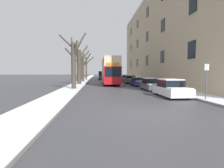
{
  "coord_description": "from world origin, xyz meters",
  "views": [
    {
      "loc": [
        -2.71,
        -8.36,
        2.04
      ],
      "look_at": [
        -0.62,
        15.78,
        0.42
      ],
      "focal_mm": 28.0,
      "sensor_mm": 36.0,
      "label": 1
    }
  ],
  "objects": [
    {
      "name": "parked_car_1",
      "position": [
        3.48,
        11.28,
        0.65
      ],
      "size": [
        1.7,
        4.03,
        1.41
      ],
      "color": "#474C56",
      "rests_on": "ground"
    },
    {
      "name": "sidewalk_right",
      "position": [
        5.78,
        53.0,
        0.08
      ],
      "size": [
        2.43,
        130.0,
        0.16
      ],
      "color": "slate",
      "rests_on": "ground"
    },
    {
      "name": "pedestrian_left_sidewalk",
      "position": [
        -5.83,
        15.07,
        1.0
      ],
      "size": [
        0.4,
        0.4,
        1.82
      ],
      "rotation": [
        0.0,
        0.0,
        5.18
      ],
      "color": "#4C4742",
      "rests_on": "ground"
    },
    {
      "name": "parked_car_0",
      "position": [
        3.48,
        5.73,
        0.68
      ],
      "size": [
        1.86,
        4.18,
        1.48
      ],
      "color": "silver",
      "rests_on": "ground"
    },
    {
      "name": "ground_plane",
      "position": [
        0.0,
        0.0,
        0.0
      ],
      "size": [
        320.0,
        320.0,
        0.0
      ],
      "primitive_type": "plane",
      "color": "#424247"
    },
    {
      "name": "parked_car_4",
      "position": [
        3.48,
        29.44,
        0.69
      ],
      "size": [
        1.75,
        4.45,
        1.52
      ],
      "color": "maroon",
      "rests_on": "ground"
    },
    {
      "name": "bare_tree_left_3",
      "position": [
        -5.52,
        37.04,
        3.27
      ],
      "size": [
        3.36,
        2.21,
        6.53
      ],
      "color": "#423A30",
      "rests_on": "ground"
    },
    {
      "name": "bare_tree_left_1",
      "position": [
        -5.65,
        20.58,
        3.34
      ],
      "size": [
        3.55,
        3.92,
        6.72
      ],
      "color": "#423A30",
      "rests_on": "ground"
    },
    {
      "name": "terrace_facade_right",
      "position": [
        11.49,
        25.04,
        8.59
      ],
      "size": [
        9.1,
        45.79,
        17.17
      ],
      "color": "tan",
      "rests_on": "ground"
    },
    {
      "name": "double_decker_bus",
      "position": [
        -0.49,
        21.07,
        2.49
      ],
      "size": [
        2.53,
        10.6,
        4.39
      ],
      "color": "red",
      "rests_on": "ground"
    },
    {
      "name": "sidewalk_left",
      "position": [
        -5.78,
        53.0,
        0.08
      ],
      "size": [
        2.43,
        130.0,
        0.16
      ],
      "color": "slate",
      "rests_on": "ground"
    },
    {
      "name": "bare_tree_left_0",
      "position": [
        -5.4,
        12.39,
        3.33
      ],
      "size": [
        3.45,
        3.03,
        6.77
      ],
      "color": "#423A30",
      "rests_on": "ground"
    },
    {
      "name": "parked_car_3",
      "position": [
        3.48,
        23.81,
        0.69
      ],
      "size": [
        1.86,
        4.1,
        1.52
      ],
      "color": "#474C56",
      "rests_on": "ground"
    },
    {
      "name": "oncoming_van",
      "position": [
        -1.25,
        40.77,
        1.28
      ],
      "size": [
        1.97,
        5.4,
        2.38
      ],
      "color": "#333842",
      "rests_on": "ground"
    },
    {
      "name": "street_sign_post",
      "position": [
        4.86,
        3.15,
        1.52
      ],
      "size": [
        0.32,
        0.07,
        2.65
      ],
      "color": "#4C4F54",
      "rests_on": "ground"
    },
    {
      "name": "parked_car_2",
      "position": [
        3.48,
        17.5,
        0.63
      ],
      "size": [
        1.7,
        4.44,
        1.35
      ],
      "color": "navy",
      "rests_on": "ground"
    },
    {
      "name": "bare_tree_left_2",
      "position": [
        -5.48,
        28.8,
        2.99
      ],
      "size": [
        2.64,
        1.95,
        6.63
      ],
      "color": "#423A30",
      "rests_on": "ground"
    }
  ]
}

